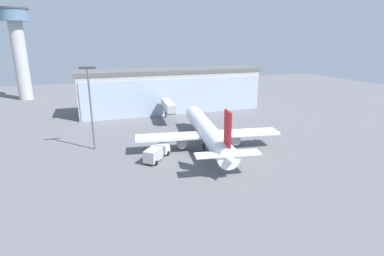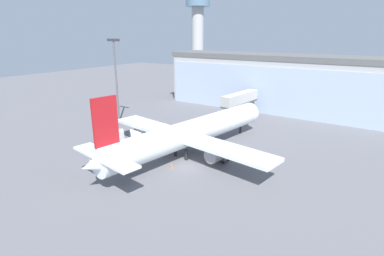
{
  "view_description": "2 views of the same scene",
  "coord_description": "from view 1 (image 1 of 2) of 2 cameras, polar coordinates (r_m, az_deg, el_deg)",
  "views": [
    {
      "loc": [
        -25.77,
        -52.22,
        22.16
      ],
      "look_at": [
        -5.11,
        6.06,
        4.0
      ],
      "focal_mm": 28.0,
      "sensor_mm": 36.0,
      "label": 1
    },
    {
      "loc": [
        22.07,
        -32.34,
        18.01
      ],
      "look_at": [
        -3.54,
        6.4,
        3.46
      ],
      "focal_mm": 28.0,
      "sensor_mm": 36.0,
      "label": 2
    }
  ],
  "objects": [
    {
      "name": "terminal_building",
      "position": [
        97.68,
        -4.0,
        7.24
      ],
      "size": [
        58.12,
        13.61,
        13.45
      ],
      "rotation": [
        0.0,
        0.0,
        -0.01
      ],
      "color": "#ABABAB",
      "rests_on": "ground"
    },
    {
      "name": "safety_cone_wingtip",
      "position": [
        70.98,
        12.05,
        -1.96
      ],
      "size": [
        0.36,
        0.36,
        0.55
      ],
      "primitive_type": "cone",
      "color": "orange",
      "rests_on": "ground"
    },
    {
      "name": "catering_truck",
      "position": [
        57.93,
        -6.79,
        -4.68
      ],
      "size": [
        6.37,
        7.02,
        2.65
      ],
      "rotation": [
        0.0,
        0.0,
        0.88
      ],
      "color": "silver",
      "rests_on": "ground"
    },
    {
      "name": "jet_bridge",
      "position": [
        84.17,
        -4.59,
        4.15
      ],
      "size": [
        3.51,
        12.18,
        5.8
      ],
      "rotation": [
        0.0,
        0.0,
        1.46
      ],
      "color": "beige",
      "rests_on": "ground"
    },
    {
      "name": "safety_cone_nose",
      "position": [
        60.16,
        5.52,
        -5.04
      ],
      "size": [
        0.36,
        0.36,
        0.55
      ],
      "primitive_type": "cone",
      "color": "orange",
      "rests_on": "ground"
    },
    {
      "name": "baggage_cart",
      "position": [
        66.92,
        6.8,
        -2.63
      ],
      "size": [
        2.9,
        1.78,
        1.5
      ],
      "rotation": [
        0.0,
        0.0,
        6.22
      ],
      "color": "slate",
      "rests_on": "ground"
    },
    {
      "name": "airplane",
      "position": [
        63.7,
        2.97,
        -0.71
      ],
      "size": [
        30.55,
        36.43,
        11.28
      ],
      "rotation": [
        0.0,
        0.0,
        1.41
      ],
      "color": "white",
      "rests_on": "ground"
    },
    {
      "name": "control_tower",
      "position": [
        132.32,
        -30.21,
        13.71
      ],
      "size": [
        10.32,
        10.32,
        33.43
      ],
      "color": "#B3B3B3",
      "rests_on": "ground"
    },
    {
      "name": "ground",
      "position": [
        62.3,
        6.32,
        -4.57
      ],
      "size": [
        240.0,
        240.0,
        0.0
      ],
      "primitive_type": "plane",
      "color": "slate"
    },
    {
      "name": "apron_light_mast",
      "position": [
        64.11,
        -18.8,
        4.85
      ],
      "size": [
        3.2,
        0.4,
        17.21
      ],
      "color": "#59595E",
      "rests_on": "ground"
    }
  ]
}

